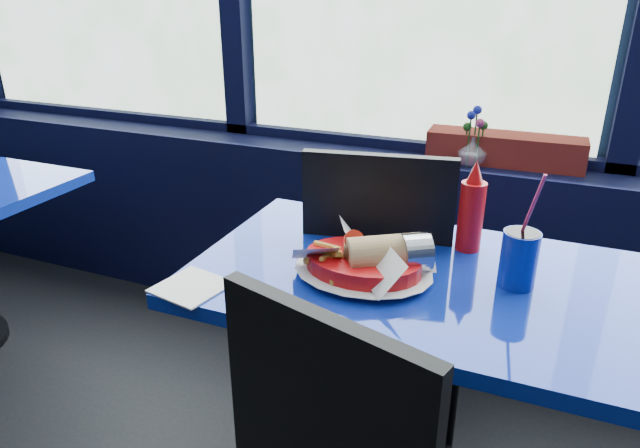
{
  "coord_description": "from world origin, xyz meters",
  "views": [
    {
      "loc": [
        0.53,
        0.72,
        1.44
      ],
      "look_at": [
        0.01,
        1.98,
        0.85
      ],
      "focal_mm": 32.0,
      "sensor_mm": 36.0,
      "label": 1
    }
  ],
  "objects_px": {
    "near_table": "(423,336)",
    "planter_box": "(505,149)",
    "food_basket": "(366,261)",
    "soda_cup": "(519,258)",
    "ketchup_bottle": "(471,211)",
    "flower_vase": "(473,148)",
    "chair_near_back": "(393,274)"
  },
  "relations": [
    {
      "from": "near_table",
      "to": "planter_box",
      "type": "relative_size",
      "value": 2.12
    },
    {
      "from": "food_basket",
      "to": "soda_cup",
      "type": "xyz_separation_m",
      "value": [
        0.35,
        0.1,
        0.03
      ]
    },
    {
      "from": "soda_cup",
      "to": "planter_box",
      "type": "bearing_deg",
      "value": 98.27
    },
    {
      "from": "planter_box",
      "to": "ketchup_bottle",
      "type": "relative_size",
      "value": 2.21
    },
    {
      "from": "ketchup_bottle",
      "to": "near_table",
      "type": "bearing_deg",
      "value": -108.21
    },
    {
      "from": "planter_box",
      "to": "food_basket",
      "type": "xyz_separation_m",
      "value": [
        -0.23,
        -0.95,
        -0.07
      ]
    },
    {
      "from": "planter_box",
      "to": "food_basket",
      "type": "bearing_deg",
      "value": -105.15
    },
    {
      "from": "near_table",
      "to": "ketchup_bottle",
      "type": "relative_size",
      "value": 4.69
    },
    {
      "from": "near_table",
      "to": "ketchup_bottle",
      "type": "xyz_separation_m",
      "value": [
        0.06,
        0.2,
        0.29
      ]
    },
    {
      "from": "planter_box",
      "to": "flower_vase",
      "type": "bearing_deg",
      "value": -147.59
    },
    {
      "from": "planter_box",
      "to": "chair_near_back",
      "type": "bearing_deg",
      "value": -114.33
    },
    {
      "from": "planter_box",
      "to": "food_basket",
      "type": "height_order",
      "value": "planter_box"
    },
    {
      "from": "planter_box",
      "to": "soda_cup",
      "type": "bearing_deg",
      "value": -83.4
    },
    {
      "from": "soda_cup",
      "to": "chair_near_back",
      "type": "bearing_deg",
      "value": 145.19
    },
    {
      "from": "chair_near_back",
      "to": "planter_box",
      "type": "bearing_deg",
      "value": -122.81
    },
    {
      "from": "soda_cup",
      "to": "near_table",
      "type": "bearing_deg",
      "value": -170.82
    },
    {
      "from": "near_table",
      "to": "food_basket",
      "type": "xyz_separation_m",
      "value": [
        -0.15,
        -0.06,
        0.22
      ]
    },
    {
      "from": "near_table",
      "to": "ketchup_bottle",
      "type": "distance_m",
      "value": 0.36
    },
    {
      "from": "planter_box",
      "to": "soda_cup",
      "type": "height_order",
      "value": "soda_cup"
    },
    {
      "from": "near_table",
      "to": "soda_cup",
      "type": "bearing_deg",
      "value": 9.18
    },
    {
      "from": "chair_near_back",
      "to": "soda_cup",
      "type": "distance_m",
      "value": 0.52
    },
    {
      "from": "near_table",
      "to": "ketchup_bottle",
      "type": "bearing_deg",
      "value": 71.79
    },
    {
      "from": "planter_box",
      "to": "flower_vase",
      "type": "relative_size",
      "value": 2.55
    },
    {
      "from": "near_table",
      "to": "flower_vase",
      "type": "distance_m",
      "value": 0.87
    },
    {
      "from": "chair_near_back",
      "to": "ketchup_bottle",
      "type": "bearing_deg",
      "value": 147.26
    },
    {
      "from": "near_table",
      "to": "soda_cup",
      "type": "distance_m",
      "value": 0.33
    },
    {
      "from": "planter_box",
      "to": "food_basket",
      "type": "distance_m",
      "value": 0.98
    },
    {
      "from": "near_table",
      "to": "flower_vase",
      "type": "xyz_separation_m",
      "value": [
        -0.03,
        0.82,
        0.3
      ]
    },
    {
      "from": "chair_near_back",
      "to": "soda_cup",
      "type": "bearing_deg",
      "value": 135.03
    },
    {
      "from": "chair_near_back",
      "to": "ketchup_bottle",
      "type": "relative_size",
      "value": 3.91
    },
    {
      "from": "flower_vase",
      "to": "soda_cup",
      "type": "distance_m",
      "value": 0.82
    },
    {
      "from": "chair_near_back",
      "to": "soda_cup",
      "type": "height_order",
      "value": "soda_cup"
    }
  ]
}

